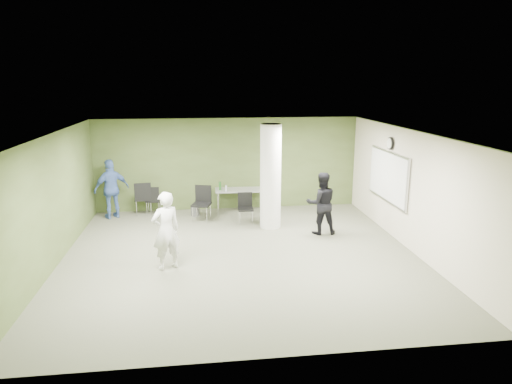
{
  "coord_description": "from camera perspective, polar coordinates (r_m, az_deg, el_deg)",
  "views": [
    {
      "loc": [
        -0.88,
        -9.75,
        3.92
      ],
      "look_at": [
        0.48,
        1.0,
        1.24
      ],
      "focal_mm": 32.0,
      "sensor_mm": 36.0,
      "label": 1
    }
  ],
  "objects": [
    {
      "name": "man_black",
      "position": [
        11.87,
        8.17,
        -1.41
      ],
      "size": [
        0.8,
        0.63,
        1.63
      ],
      "primitive_type": "imported",
      "rotation": [
        0.0,
        0.0,
        3.13
      ],
      "color": "black",
      "rests_on": "floor"
    },
    {
      "name": "wastebasket",
      "position": [
        13.6,
        -7.61,
        -2.32
      ],
      "size": [
        0.26,
        0.26,
        0.3
      ],
      "primitive_type": "cylinder",
      "color": "#4C4C4C",
      "rests_on": "floor"
    },
    {
      "name": "whiteboard",
      "position": [
        12.2,
        16.14,
        1.9
      ],
      "size": [
        0.05,
        2.3,
        1.3
      ],
      "color": "silver",
      "rests_on": "wall_right_cream"
    },
    {
      "name": "column",
      "position": [
        12.16,
        1.84,
        1.93
      ],
      "size": [
        0.56,
        0.56,
        2.8
      ],
      "primitive_type": "cylinder",
      "color": "silver",
      "rests_on": "floor"
    },
    {
      "name": "folding_table",
      "position": [
        13.74,
        -2.11,
        0.14
      ],
      "size": [
        1.51,
        0.71,
        0.95
      ],
      "rotation": [
        0.0,
        0.0,
        -0.04
      ],
      "color": "gray",
      "rests_on": "floor"
    },
    {
      "name": "woman_white",
      "position": [
        9.74,
        -11.19,
        -4.78
      ],
      "size": [
        0.73,
        0.63,
        1.69
      ],
      "primitive_type": "imported",
      "rotation": [
        0.0,
        0.0,
        3.6
      ],
      "color": "silver",
      "rests_on": "floor"
    },
    {
      "name": "wall_right_cream",
      "position": [
        11.19,
        18.87,
        0.13
      ],
      "size": [
        0.02,
        8.0,
        2.8
      ],
      "primitive_type": "cube",
      "color": "beige",
      "rests_on": "floor"
    },
    {
      "name": "wall_clock",
      "position": [
        12.06,
        16.42,
        5.86
      ],
      "size": [
        0.06,
        0.32,
        0.32
      ],
      "color": "black",
      "rests_on": "wall_right_cream"
    },
    {
      "name": "chair_table_left",
      "position": [
        13.04,
        -6.74,
        -1.04
      ],
      "size": [
        0.61,
        0.61,
        0.99
      ],
      "rotation": [
        0.0,
        0.0,
        -0.28
      ],
      "color": "black",
      "rests_on": "floor"
    },
    {
      "name": "chair_table_right",
      "position": [
        12.76,
        -1.34,
        -1.71
      ],
      "size": [
        0.43,
        0.43,
        0.84
      ],
      "rotation": [
        0.0,
        0.0,
        -0.02
      ],
      "color": "black",
      "rests_on": "floor"
    },
    {
      "name": "wall_back",
      "position": [
        14.0,
        -3.5,
        3.5
      ],
      "size": [
        8.0,
        2.8,
        0.02
      ],
      "primitive_type": "cube",
      "rotation": [
        1.57,
        0.0,
        0.0
      ],
      "color": "#445227",
      "rests_on": "floor"
    },
    {
      "name": "man_blue",
      "position": [
        13.73,
        -17.6,
        0.37
      ],
      "size": [
        1.09,
        0.87,
        1.72
      ],
      "primitive_type": "imported",
      "rotation": [
        0.0,
        0.0,
        3.66
      ],
      "color": "#4767B0",
      "rests_on": "floor"
    },
    {
      "name": "floor",
      "position": [
        10.54,
        -1.93,
        -7.93
      ],
      "size": [
        8.0,
        8.0,
        0.0
      ],
      "primitive_type": "plane",
      "color": "#505241",
      "rests_on": "ground"
    },
    {
      "name": "chair_back_right",
      "position": [
        13.82,
        -12.77,
        -0.77
      ],
      "size": [
        0.45,
        0.45,
        0.87
      ],
      "rotation": [
        0.0,
        0.0,
        3.1
      ],
      "color": "black",
      "rests_on": "floor"
    },
    {
      "name": "wall_left",
      "position": [
        10.54,
        -24.2,
        -1.18
      ],
      "size": [
        0.02,
        8.0,
        2.8
      ],
      "primitive_type": "cube",
      "color": "#445227",
      "rests_on": "floor"
    },
    {
      "name": "ceiling",
      "position": [
        9.85,
        -2.06,
        7.37
      ],
      "size": [
        8.0,
        8.0,
        0.0
      ],
      "primitive_type": "plane",
      "rotation": [
        3.14,
        0.0,
        0.0
      ],
      "color": "white",
      "rests_on": "wall_back"
    },
    {
      "name": "chair_back_left",
      "position": [
        13.81,
        -13.94,
        -0.48
      ],
      "size": [
        0.56,
        0.56,
        1.0
      ],
      "rotation": [
        0.0,
        0.0,
        3.26
      ],
      "color": "black",
      "rests_on": "floor"
    }
  ]
}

